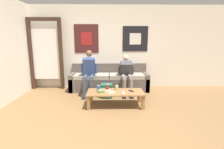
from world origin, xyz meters
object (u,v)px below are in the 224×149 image
Objects in this scene: person_seated_teen at (126,73)px; game_controller_far_center at (123,93)px; couch at (109,81)px; person_seated_adult at (89,71)px; drink_can_blue at (98,88)px; coffee_table at (115,94)px; game_controller_near_left at (112,92)px; drink_can_red at (108,87)px; pillar_candle at (117,88)px; ceramic_bowl at (101,91)px; cell_phone at (131,91)px; backpack at (107,91)px; game_controller_near_right at (108,91)px.

person_seated_teen reaches higher than game_controller_far_center.
person_seated_adult is (-0.57, -0.39, 0.38)m from couch.
person_seated_adult reaches higher than person_seated_teen.
person_seated_teen reaches higher than drink_can_blue.
drink_can_blue is at bearing 167.01° from coffee_table.
game_controller_near_left reaches higher than coffee_table.
couch is at bearing 95.80° from coffee_table.
drink_can_red is at bearing 27.38° from drink_can_blue.
couch is 1.23m from pillar_candle.
person_seated_adult reaches higher than coffee_table.
drink_can_blue is 1.00× the size of drink_can_red.
person_seated_adult is 9.81× the size of drink_can_red.
game_controller_near_left is at bearing -9.08° from ceramic_bowl.
ceramic_bowl is at bearing -70.03° from person_seated_adult.
game_controller_far_center is 0.26m from cell_phone.
drink_can_red reaches higher than coffee_table.
game_controller_far_center is at bearing -63.19° from backpack.
backpack is at bearing 94.17° from drink_can_red.
person_seated_teen is at bearing 70.56° from coffee_table.
couch reaches higher than drink_can_blue.
ceramic_bowl is at bearing -148.70° from game_controller_near_right.
drink_can_blue is at bearing -172.27° from pillar_candle.
game_controller_far_center is at bearing -38.10° from coffee_table.
game_controller_near_left is (-0.12, -0.25, -0.04)m from pillar_candle.
game_controller_near_left is (0.09, -0.30, -0.05)m from drink_can_red.
person_seated_adult is 7.60× the size of ceramic_bowl.
cell_phone is (0.19, 0.17, -0.01)m from game_controller_far_center.
person_seated_teen is 7.26× the size of game_controller_far_center.
backpack is 0.75m from game_controller_near_left.
game_controller_far_center is (0.26, -0.03, 0.00)m from game_controller_near_left.
couch reaches higher than cell_phone.
person_seated_adult is at bearing 109.85° from drink_can_blue.
drink_can_red is 0.84× the size of game_controller_far_center.
coffee_table is at bearing -84.20° from couch.
person_seated_adult reaches higher than drink_can_red.
ceramic_bowl is 0.16m from drink_can_blue.
game_controller_near_left is at bearing -72.95° from drink_can_red.
person_seated_adult is 10.61× the size of pillar_candle.
backpack is 2.25× the size of ceramic_bowl.
drink_can_blue is 0.84× the size of game_controller_far_center.
person_seated_adult is at bearing 126.22° from coffee_table.
game_controller_near_right reaches higher than cell_phone.
person_seated_teen reaches higher than backpack.
backpack is at bearing 79.41° from ceramic_bowl.
person_seated_teen is at bearing 61.14° from game_controller_near_right.
game_controller_near_right is at bearing 31.30° from ceramic_bowl.
ceramic_bowl is at bearing -150.85° from pillar_candle.
drink_can_blue is 0.96× the size of game_controller_near_right.
person_seated_teen is (1.06, 0.02, -0.06)m from person_seated_adult.
drink_can_blue is 0.36m from game_controller_near_left.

